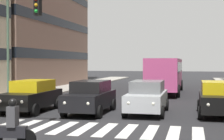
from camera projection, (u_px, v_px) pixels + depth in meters
ground_plane at (95, 129)px, 13.66m from camera, size 180.00×180.00×0.00m
crosswalk_markings at (95, 129)px, 13.66m from camera, size 8.55×2.80×0.01m
car_0 at (218, 98)px, 17.14m from camera, size 2.02×4.44×1.72m
car_1 at (147, 97)px, 17.77m from camera, size 2.02×4.44×1.72m
car_2 at (90, 97)px, 17.88m from camera, size 2.02×4.44×1.72m
car_3 at (32, 95)px, 18.52m from camera, size 2.02×4.44×1.72m
bus_behind_traffic at (166, 72)px, 29.73m from camera, size 2.78×10.50×3.00m
motorcycle_with_rider at (11, 128)px, 10.62m from camera, size 1.70×0.40×1.57m
street_lamp_right at (16, 30)px, 21.42m from camera, size 3.35×0.28×7.48m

